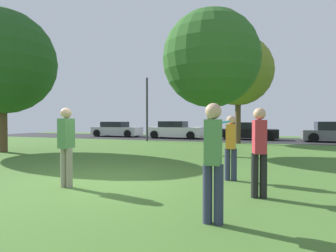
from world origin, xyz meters
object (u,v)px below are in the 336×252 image
Objects in this scene: parked_car_silver at (117,130)px; person_catcher at (213,157)px; oak_tree_left at (2,62)px; parked_car_black at (248,132)px; person_walking at (66,143)px; oak_tree_center at (238,71)px; frisbee_disc at (224,122)px; maple_tree_far at (211,59)px; person_thrower at (231,145)px; parked_car_white at (175,130)px; street_lamp_post at (147,109)px; person_bystander at (259,148)px; parked_car_grey at (335,133)px.

person_catcher is at bearing -55.73° from parked_car_silver.
parked_car_black is (10.23, 12.51, -3.60)m from oak_tree_left.
person_walking is at bearing 71.27° from person_catcher.
frisbee_disc is at bearing -85.51° from oak_tree_center.
maple_tree_far is at bearing -15.25° from person_walking.
person_thrower is at bearing -13.00° from oak_tree_left.
oak_tree_center is at bearing 85.70° from maple_tree_far.
person_walking is at bearing -62.22° from person_thrower.
person_thrower reaches higher than parked_car_black.
oak_tree_center is (9.83, 8.63, 0.42)m from oak_tree_left.
frisbee_disc is at bearing -83.81° from person_walking.
frisbee_disc is 0.08× the size of parked_car_black.
person_catcher is at bearing -69.83° from parked_car_white.
maple_tree_far is 1.37× the size of street_lamp_post.
person_bystander is at bearing -80.58° from person_walking.
person_catcher is 0.40× the size of parked_car_silver.
person_catcher is 1.72m from person_bystander.
person_thrower is 15.72m from parked_car_white.
parked_car_silver is (-12.01, 14.82, -0.26)m from person_thrower.
maple_tree_far is 1.44× the size of parked_car_grey.
parked_car_grey is (17.20, -0.32, 0.01)m from parked_car_silver.
person_bystander is 5.29× the size of frisbee_disc.
street_lamp_post is (-7.93, 12.27, 1.28)m from person_bystander.
person_bystander is at bearing -57.15° from street_lamp_post.
person_thrower is 15.41m from parked_car_grey.
person_thrower is 0.36× the size of parked_car_silver.
person_bystander reaches higher than person_thrower.
parked_car_white is at bearing -174.13° from parked_car_black.
street_lamp_post reaches higher than person_thrower.
parked_car_white is (5.74, -0.41, 0.03)m from parked_car_silver.
person_catcher is 5.32× the size of frisbee_disc.
person_walking is (-2.43, -13.06, -3.63)m from oak_tree_center.
person_catcher is (10.89, -5.46, -3.23)m from oak_tree_left.
parked_car_white is (-6.98, 15.77, -0.32)m from person_bystander.
person_bystander is at bearing -85.65° from parked_car_black.
person_walking is (-3.48, 1.03, 0.02)m from person_catcher.
frisbee_disc reaches higher than parked_car_black.
oak_tree_center is at bearing 94.49° from frisbee_disc.
oak_tree_left is (-9.35, -2.18, 0.12)m from maple_tree_far.
oak_tree_center is 7.42m from parked_car_white.
parked_car_grey is 13.02m from street_lamp_post.
oak_tree_center is at bearing -177.48° from person_thrower.
frisbee_disc is at bearing -107.62° from parked_car_grey.
oak_tree_center reaches higher than parked_car_silver.
person_bystander reaches higher than parked_car_black.
parked_car_black is (-1.25, 16.35, -0.36)m from person_bystander.
maple_tree_far is at bearing 9.10° from person_catcher.
maple_tree_far is 10.94m from parked_car_black.
person_catcher is at bearing -106.19° from parked_car_grey.
parked_car_black is (-0.54, 15.00, -0.28)m from person_thrower.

